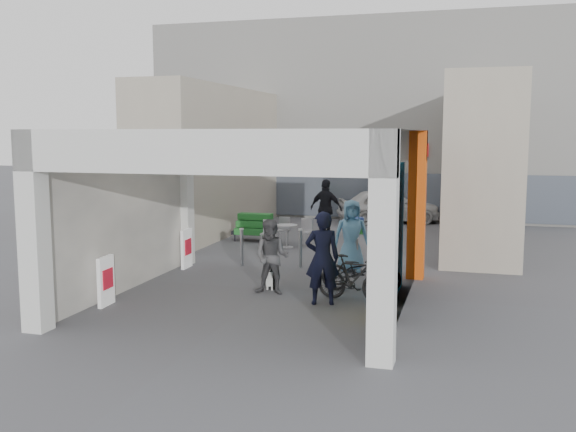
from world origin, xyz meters
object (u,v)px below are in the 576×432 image
(man_with_dog, at_px, (322,258))
(bicycle_rear, at_px, (354,278))
(white_van, at_px, (388,205))
(border_collie, at_px, (271,278))
(bicycle_front, at_px, (361,271))
(man_crates, at_px, (326,209))
(man_elderly, at_px, (351,236))
(man_back_turned, at_px, (272,257))
(cafe_set, at_px, (286,236))
(produce_stand, at_px, (254,230))

(man_with_dog, height_order, bicycle_rear, man_with_dog)
(bicycle_rear, relative_size, white_van, 0.41)
(bicycle_rear, bearing_deg, man_with_dog, 135.19)
(border_collie, xyz_separation_m, bicycle_rear, (1.95, -0.54, 0.23))
(bicycle_front, bearing_deg, border_collie, 95.64)
(man_crates, relative_size, white_van, 0.50)
(man_elderly, height_order, bicycle_front, man_elderly)
(man_back_turned, relative_size, white_van, 0.42)
(cafe_set, distance_m, man_crates, 2.22)
(bicycle_front, bearing_deg, man_with_dog, 151.46)
(cafe_set, height_order, bicycle_front, bicycle_front)
(cafe_set, xyz_separation_m, produce_stand, (-1.25, 0.63, 0.05))
(man_elderly, bearing_deg, man_with_dog, -108.48)
(border_collie, height_order, man_back_turned, man_back_turned)
(man_back_turned, bearing_deg, bicycle_rear, -5.07)
(border_collie, relative_size, man_with_dog, 0.33)
(man_back_turned, height_order, man_crates, man_crates)
(produce_stand, height_order, man_crates, man_crates)
(cafe_set, height_order, man_back_turned, man_back_turned)
(man_with_dog, height_order, bicycle_front, man_with_dog)
(produce_stand, height_order, bicycle_front, bicycle_front)
(border_collie, relative_size, bicycle_rear, 0.39)
(cafe_set, relative_size, bicycle_rear, 0.86)
(man_elderly, height_order, bicycle_rear, man_elderly)
(cafe_set, relative_size, man_with_dog, 0.73)
(man_elderly, distance_m, bicycle_rear, 2.95)
(produce_stand, xyz_separation_m, border_collie, (2.47, -5.99, -0.10))
(produce_stand, xyz_separation_m, man_elderly, (3.84, -3.67, 0.56))
(man_elderly, bearing_deg, man_back_turned, -132.57)
(cafe_set, distance_m, border_collie, 5.49)
(man_elderly, height_order, white_van, man_elderly)
(man_back_turned, height_order, man_elderly, man_elderly)
(bicycle_rear, bearing_deg, cafe_set, 38.68)
(border_collie, distance_m, man_back_turned, 0.72)
(man_back_turned, bearing_deg, border_collie, 108.15)
(man_crates, xyz_separation_m, bicycle_front, (2.35, -7.00, -0.51))
(cafe_set, bearing_deg, white_van, 68.85)
(border_collie, height_order, man_elderly, man_elderly)
(man_crates, bearing_deg, produce_stand, 45.13)
(bicycle_rear, distance_m, white_van, 12.05)
(man_back_turned, distance_m, man_crates, 7.75)
(bicycle_front, bearing_deg, bicycle_rear, 175.83)
(cafe_set, bearing_deg, man_back_turned, -76.69)
(white_van, bearing_deg, man_elderly, 160.68)
(man_elderly, bearing_deg, man_crates, 90.85)
(cafe_set, distance_m, man_with_dog, 6.84)
(man_back_turned, xyz_separation_m, white_van, (1.00, 11.90, -0.14))
(bicycle_front, bearing_deg, man_elderly, 13.17)
(white_van, bearing_deg, man_crates, 139.09)
(man_crates, xyz_separation_m, white_van, (1.54, 4.18, -0.30))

